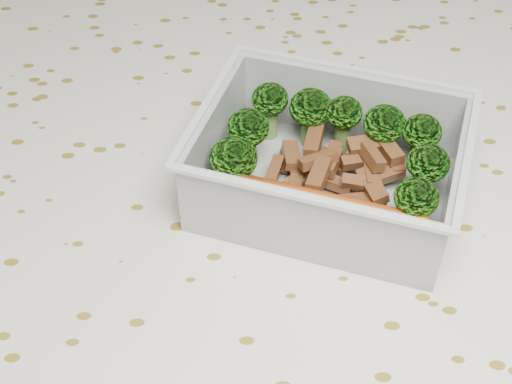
{
  "coord_description": "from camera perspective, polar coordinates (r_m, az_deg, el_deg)",
  "views": [
    {
      "loc": [
        -0.0,
        -0.32,
        1.11
      ],
      "look_at": [
        -0.0,
        0.01,
        0.78
      ],
      "focal_mm": 50.0,
      "sensor_mm": 36.0,
      "label": 1
    }
  ],
  "objects": [
    {
      "name": "meat_pile",
      "position": [
        0.5,
        6.7,
        1.94
      ],
      "size": [
        0.1,
        0.07,
        0.03
      ],
      "color": "brown",
      "rests_on": "lunch_container"
    },
    {
      "name": "lunch_container",
      "position": [
        0.49,
        5.79,
        1.62
      ],
      "size": [
        0.21,
        0.19,
        0.06
      ],
      "color": "silver",
      "rests_on": "tablecloth"
    },
    {
      "name": "sausage",
      "position": [
        0.46,
        5.14,
        -1.44
      ],
      "size": [
        0.14,
        0.06,
        0.02
      ],
      "color": "#BE4710",
      "rests_on": "lunch_container"
    },
    {
      "name": "broccoli_florets",
      "position": [
        0.5,
        6.16,
        4.28
      ],
      "size": [
        0.16,
        0.13,
        0.05
      ],
      "color": "#608C3F",
      "rests_on": "lunch_container"
    },
    {
      "name": "dining_table",
      "position": [
        0.55,
        0.3,
        -8.76
      ],
      "size": [
        1.4,
        0.9,
        0.75
      ],
      "color": "brown",
      "rests_on": "ground"
    },
    {
      "name": "tablecloth",
      "position": [
        0.51,
        0.32,
        -5.44
      ],
      "size": [
        1.46,
        0.96,
        0.19
      ],
      "color": "silver",
      "rests_on": "dining_table"
    }
  ]
}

